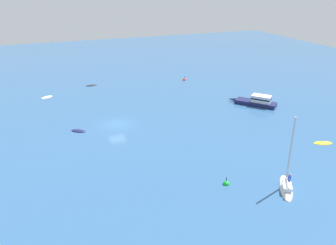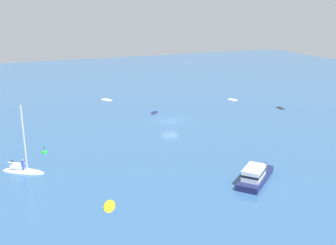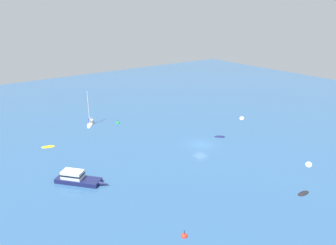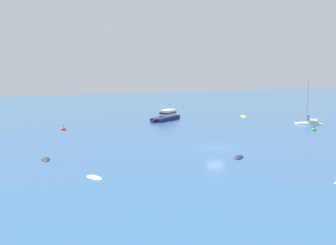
{
  "view_description": "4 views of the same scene",
  "coord_description": "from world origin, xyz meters",
  "px_view_note": "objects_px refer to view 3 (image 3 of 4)",
  "views": [
    {
      "loc": [
        10.59,
        48.72,
        20.77
      ],
      "look_at": [
        -5.31,
        8.1,
        2.62
      ],
      "focal_mm": 37.25,
      "sensor_mm": 36.0,
      "label": 1
    },
    {
      "loc": [
        -59.59,
        25.23,
        19.11
      ],
      "look_at": [
        -4.63,
        2.27,
        1.32
      ],
      "focal_mm": 43.7,
      "sensor_mm": 36.0,
      "label": 2
    },
    {
      "loc": [
        -40.12,
        -43.18,
        25.53
      ],
      "look_at": [
        -2.31,
        7.69,
        2.88
      ],
      "focal_mm": 34.59,
      "sensor_mm": 36.0,
      "label": 3
    },
    {
      "loc": [
        50.98,
        -22.31,
        12.7
      ],
      "look_at": [
        -10.2,
        -3.68,
        2.05
      ],
      "focal_mm": 44.5,
      "sensor_mm": 36.0,
      "label": 4
    }
  ],
  "objects_px": {
    "powerboat": "(77,178)",
    "rib_1": "(309,164)",
    "channel_buoy": "(118,123)",
    "ketch": "(90,123)",
    "tender": "(242,118)",
    "mooring_buoy": "(184,236)",
    "rib_2": "(303,194)",
    "skiff": "(48,147)",
    "rib": "(220,137)"
  },
  "relations": [
    {
      "from": "skiff",
      "to": "tender",
      "type": "height_order",
      "value": "tender"
    },
    {
      "from": "rib_1",
      "to": "channel_buoy",
      "type": "height_order",
      "value": "channel_buoy"
    },
    {
      "from": "powerboat",
      "to": "channel_buoy",
      "type": "relative_size",
      "value": 6.12
    },
    {
      "from": "powerboat",
      "to": "ketch",
      "type": "xyz_separation_m",
      "value": [
        12.51,
        23.43,
        -0.5
      ]
    },
    {
      "from": "powerboat",
      "to": "rib_2",
      "type": "relative_size",
      "value": 3.24
    },
    {
      "from": "powerboat",
      "to": "rib_1",
      "type": "distance_m",
      "value": 38.75
    },
    {
      "from": "channel_buoy",
      "to": "skiff",
      "type": "bearing_deg",
      "value": -166.8
    },
    {
      "from": "ketch",
      "to": "tender",
      "type": "height_order",
      "value": "ketch"
    },
    {
      "from": "rib",
      "to": "rib_2",
      "type": "relative_size",
      "value": 1.05
    },
    {
      "from": "ketch",
      "to": "rib_1",
      "type": "bearing_deg",
      "value": 60.68
    },
    {
      "from": "powerboat",
      "to": "skiff",
      "type": "height_order",
      "value": "powerboat"
    },
    {
      "from": "rib_2",
      "to": "mooring_buoy",
      "type": "xyz_separation_m",
      "value": [
        -19.8,
        3.13,
        0.0
      ]
    },
    {
      "from": "powerboat",
      "to": "rib_2",
      "type": "distance_m",
      "value": 33.86
    },
    {
      "from": "rib_2",
      "to": "mooring_buoy",
      "type": "distance_m",
      "value": 20.04
    },
    {
      "from": "rib",
      "to": "channel_buoy",
      "type": "relative_size",
      "value": 1.98
    },
    {
      "from": "skiff",
      "to": "channel_buoy",
      "type": "relative_size",
      "value": 2.25
    },
    {
      "from": "channel_buoy",
      "to": "ketch",
      "type": "bearing_deg",
      "value": 151.06
    },
    {
      "from": "rib_2",
      "to": "channel_buoy",
      "type": "xyz_separation_m",
      "value": [
        -7.09,
        43.07,
        0.0
      ]
    },
    {
      "from": "powerboat",
      "to": "tender",
      "type": "height_order",
      "value": "powerboat"
    },
    {
      "from": "tender",
      "to": "rib",
      "type": "bearing_deg",
      "value": -14.89
    },
    {
      "from": "channel_buoy",
      "to": "powerboat",
      "type": "bearing_deg",
      "value": -131.49
    },
    {
      "from": "rib",
      "to": "ketch",
      "type": "distance_m",
      "value": 29.78
    },
    {
      "from": "ketch",
      "to": "tender",
      "type": "relative_size",
      "value": 3.0
    },
    {
      "from": "rib",
      "to": "powerboat",
      "type": "bearing_deg",
      "value": 38.66
    },
    {
      "from": "skiff",
      "to": "ketch",
      "type": "bearing_deg",
      "value": -130.33
    },
    {
      "from": "rib_1",
      "to": "rib_2",
      "type": "relative_size",
      "value": 1.07
    },
    {
      "from": "rib",
      "to": "rib_2",
      "type": "xyz_separation_m",
      "value": [
        -5.88,
        -22.77,
        0.0
      ]
    },
    {
      "from": "mooring_buoy",
      "to": "ketch",
      "type": "bearing_deg",
      "value": 80.5
    },
    {
      "from": "rib",
      "to": "skiff",
      "type": "xyz_separation_m",
      "value": [
        -30.39,
        16.21,
        0.0
      ]
    },
    {
      "from": "powerboat",
      "to": "tender",
      "type": "distance_m",
      "value": 44.28
    },
    {
      "from": "rib_1",
      "to": "ketch",
      "type": "bearing_deg",
      "value": -90.46
    },
    {
      "from": "rib_2",
      "to": "mooring_buoy",
      "type": "height_order",
      "value": "mooring_buoy"
    },
    {
      "from": "powerboat",
      "to": "rib_2",
      "type": "xyz_separation_m",
      "value": [
        25.12,
        -22.69,
        -0.74
      ]
    },
    {
      "from": "rib",
      "to": "rib_1",
      "type": "xyz_separation_m",
      "value": [
        3.3,
        -18.09,
        0.0
      ]
    },
    {
      "from": "tender",
      "to": "ketch",
      "type": "bearing_deg",
      "value": -67.08
    },
    {
      "from": "ketch",
      "to": "powerboat",
      "type": "bearing_deg",
      "value": 4.84
    },
    {
      "from": "ketch",
      "to": "channel_buoy",
      "type": "xyz_separation_m",
      "value": [
        5.51,
        -3.05,
        -0.23
      ]
    },
    {
      "from": "skiff",
      "to": "tender",
      "type": "relative_size",
      "value": 0.99
    },
    {
      "from": "rib_1",
      "to": "rib_2",
      "type": "xyz_separation_m",
      "value": [
        -9.18,
        -4.68,
        0.0
      ]
    },
    {
      "from": "tender",
      "to": "mooring_buoy",
      "type": "distance_m",
      "value": 46.0
    },
    {
      "from": "rib_2",
      "to": "tender",
      "type": "height_order",
      "value": "tender"
    },
    {
      "from": "rib_2",
      "to": "tender",
      "type": "xyz_separation_m",
      "value": [
        18.83,
        28.11,
        0.0
      ]
    },
    {
      "from": "channel_buoy",
      "to": "mooring_buoy",
      "type": "bearing_deg",
      "value": -107.65
    },
    {
      "from": "rib_2",
      "to": "rib",
      "type": "bearing_deg",
      "value": -102.43
    },
    {
      "from": "rib_1",
      "to": "tender",
      "type": "xyz_separation_m",
      "value": [
        9.65,
        23.43,
        0.0
      ]
    },
    {
      "from": "tender",
      "to": "skiff",
      "type": "bearing_deg",
      "value": -51.36
    },
    {
      "from": "rib",
      "to": "powerboat",
      "type": "distance_m",
      "value": 31.01
    },
    {
      "from": "rib_1",
      "to": "tender",
      "type": "height_order",
      "value": "tender"
    },
    {
      "from": "rib",
      "to": "rib_1",
      "type": "bearing_deg",
      "value": 138.86
    },
    {
      "from": "powerboat",
      "to": "rib_1",
      "type": "relative_size",
      "value": 3.03
    }
  ]
}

